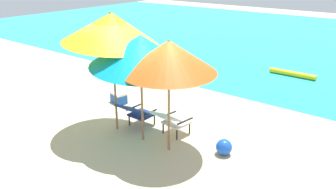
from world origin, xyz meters
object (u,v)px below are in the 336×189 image
Objects in this scene: lounge_chair_right at (171,120)px; beach_ball at (224,147)px; lounge_chair_left at (136,112)px; beach_umbrella_left at (111,28)px; swim_buoy at (292,74)px; cooler_box at (119,97)px; beach_umbrella_center at (140,51)px; beach_umbrella_right at (169,57)px.

lounge_chair_right is 2.80× the size of beach_ball.
lounge_chair_right is at bearing 10.22° from lounge_chair_left.
beach_ball is (2.57, 0.53, -2.22)m from beach_umbrella_left.
cooler_box reaches higher than swim_buoy.
swim_buoy is at bearing 95.94° from beach_ball.
beach_ball is at bearing 1.07° from lounge_chair_right.
beach_umbrella_center is 2.96m from cooler_box.
swim_buoy is 6.20m from cooler_box.
lounge_chair_right is at bearing 53.03° from beach_umbrella_center.
beach_ball is at bearing -9.98° from cooler_box.
lounge_chair_left is 0.33× the size of beach_umbrella_center.
beach_umbrella_center reaches higher than swim_buoy.
beach_ball reaches higher than cooler_box.
lounge_chair_left is 1.74m from beach_umbrella_center.
lounge_chair_right is 1.77× the size of cooler_box.
beach_umbrella_right is (0.33, -0.51, 1.62)m from lounge_chair_right.
beach_umbrella_left is at bearing -157.67° from lounge_chair_right.
swim_buoy is 1.70× the size of lounge_chair_right.
swim_buoy is at bearing 80.45° from beach_umbrella_center.
beach_umbrella_center reaches higher than lounge_chair_left.
beach_umbrella_left is 8.38× the size of beach_ball.
beach_umbrella_right is 3.48m from cooler_box.
swim_buoy is 4.76× the size of beach_ball.
lounge_chair_right is 0.35× the size of beach_umbrella_center.
beach_umbrella_right is at bearing -151.93° from beach_ball.
lounge_chair_left reaches higher than cooler_box.
lounge_chair_left is at bearing -169.78° from lounge_chair_right.
lounge_chair_right is (-0.72, -6.06, 0.31)m from swim_buoy.
beach_umbrella_right is at bearing -93.35° from swim_buoy.
beach_umbrella_center is (-0.39, -0.52, 1.62)m from lounge_chair_right.
lounge_chair_left is 2.26m from beach_ball.
beach_ball is at bearing 28.07° from beach_umbrella_right.
lounge_chair_left reaches higher than swim_buoy.
beach_umbrella_right is at bearing -57.20° from lounge_chair_right.
cooler_box is at bearing 134.04° from beach_umbrella_left.
swim_buoy is 6.11m from lounge_chair_right.
beach_umbrella_center is 7.97× the size of beach_ball.
beach_ball reaches higher than swim_buoy.
cooler_box is (-2.69, 1.19, -1.86)m from beach_umbrella_right.
beach_umbrella_center is at bearing -126.97° from lounge_chair_right.
beach_umbrella_left reaches higher than lounge_chair_right.
cooler_box is at bearing 164.01° from lounge_chair_right.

